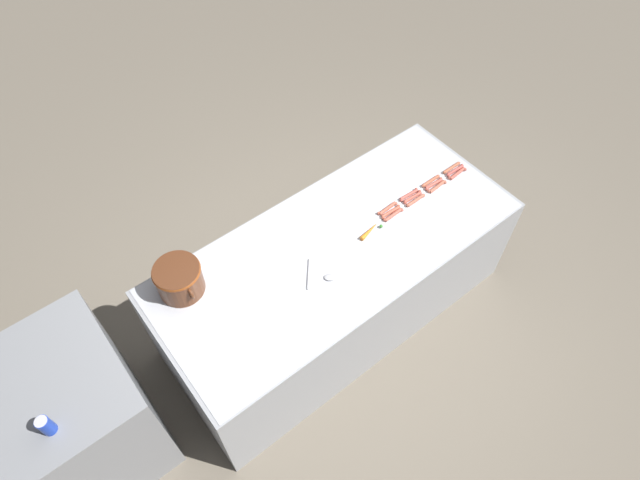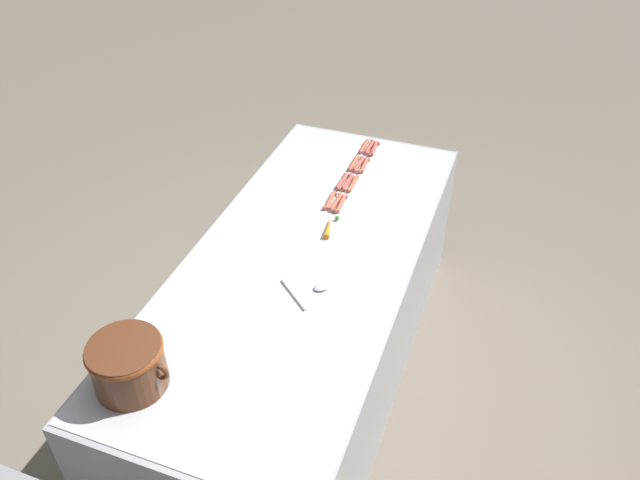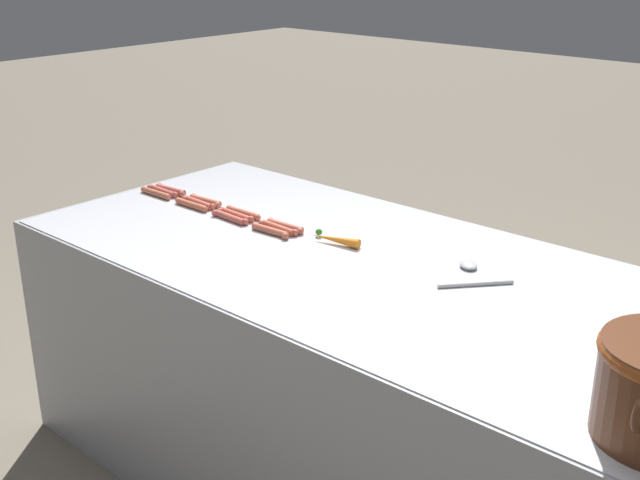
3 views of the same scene
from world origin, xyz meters
name	(u,v)px [view 1 (image 1 of 3)]	position (x,y,z in m)	size (l,w,h in m)	color
ground_plane	(334,310)	(0.00, 0.00, 0.00)	(20.00, 20.00, 0.00)	#756B5B
griddle_counter	(336,281)	(0.00, 0.00, 0.41)	(1.03, 2.43, 0.83)	#9EA0A5
back_cabinet	(78,415)	(0.18, 1.78, 0.48)	(0.86, 0.72, 0.96)	gray
hot_dog_0	(457,173)	(-0.04, -1.05, 0.84)	(0.03, 0.17, 0.02)	#B05143
hot_dog_1	(437,187)	(-0.04, -0.85, 0.84)	(0.03, 0.17, 0.02)	#B35C46
hot_dog_2	(416,200)	(-0.04, -0.65, 0.84)	(0.03, 0.17, 0.02)	#B45B45
hot_dog_3	(393,215)	(-0.04, -0.44, 0.84)	(0.03, 0.17, 0.02)	#B55845
hot_dog_4	(455,170)	(-0.01, -1.06, 0.84)	(0.03, 0.17, 0.02)	#B34F47
hot_dog_5	(434,184)	(-0.01, -0.85, 0.84)	(0.03, 0.17, 0.02)	#BB5546
hot_dog_6	(413,197)	(-0.01, -0.65, 0.84)	(0.03, 0.17, 0.02)	#BA5242
hot_dog_7	(391,212)	(-0.01, -0.45, 0.84)	(0.03, 0.17, 0.02)	#BA563F
hot_dog_8	(452,168)	(0.02, -1.06, 0.84)	(0.02, 0.17, 0.02)	#B05D40
hot_dog_9	(431,181)	(0.02, -0.85, 0.84)	(0.02, 0.17, 0.02)	#B45B3F
hot_dog_10	(409,195)	(0.02, -0.65, 0.84)	(0.03, 0.17, 0.02)	#B95346
hot_dog_11	(387,208)	(0.02, -0.45, 0.84)	(0.03, 0.17, 0.02)	#B75A44
bean_pot	(179,278)	(0.33, 0.93, 0.94)	(0.35, 0.28, 0.20)	#562D19
serving_spoon	(323,276)	(-0.13, 0.22, 0.84)	(0.23, 0.20, 0.02)	#B7B7BC
carrot	(370,231)	(-0.05, -0.23, 0.84)	(0.07, 0.18, 0.03)	orange
soda_can	(46,426)	(-0.07, 1.84, 1.02)	(0.07, 0.07, 0.12)	#1938B2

